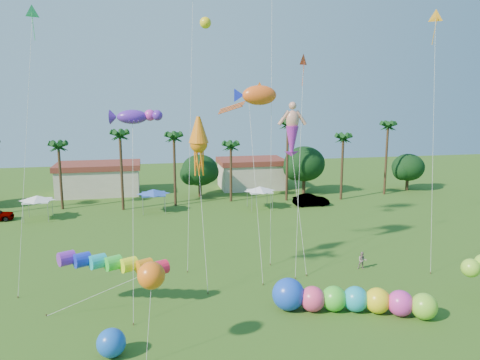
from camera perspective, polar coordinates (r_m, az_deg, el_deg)
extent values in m
cylinder|color=#3A2819|center=(66.39, -21.03, 0.23)|extent=(0.36, 0.36, 8.50)
cylinder|color=#3A2819|center=(63.42, -14.23, 0.85)|extent=(0.36, 0.36, 10.00)
cylinder|color=#3A2819|center=(64.49, -7.96, 1.01)|extent=(0.36, 0.36, 9.50)
cylinder|color=#3A2819|center=(66.54, -1.11, 0.75)|extent=(0.36, 0.36, 8.00)
cylinder|color=#3A2819|center=(67.24, 5.76, 2.10)|extent=(0.36, 0.36, 11.00)
cylinder|color=#3A2819|center=(69.26, 12.33, 1.32)|extent=(0.36, 0.36, 9.00)
cylinder|color=#3A2819|center=(74.46, 17.38, 2.30)|extent=(0.36, 0.36, 10.50)
sphere|color=#113814|center=(69.86, -4.93, 1.21)|extent=(5.46, 5.46, 5.46)
sphere|color=#113814|center=(72.37, 7.84, 1.97)|extent=(6.30, 6.30, 6.30)
sphere|color=#113814|center=(78.89, 19.81, 1.47)|extent=(5.04, 5.04, 5.04)
cube|color=beige|center=(75.04, -16.81, -0.13)|extent=(12.00, 7.00, 4.00)
cube|color=beige|center=(76.57, 1.36, 0.54)|extent=(10.00, 7.00, 4.00)
pyramid|color=white|center=(62.23, -23.49, -2.01)|extent=(3.00, 3.00, 0.60)
pyramid|color=blue|center=(61.80, -10.51, -1.38)|extent=(3.00, 3.00, 0.60)
pyramid|color=white|center=(62.60, 2.42, -1.05)|extent=(3.00, 3.00, 0.60)
imported|color=#4C4C54|center=(65.24, 8.65, -2.43)|extent=(4.91, 1.78, 1.61)
imported|color=gray|center=(43.33, 14.68, -9.47)|extent=(0.90, 0.79, 1.56)
sphere|color=#F54076|center=(34.80, 8.83, -14.13)|extent=(1.83, 1.83, 1.83)
sphere|color=#44CF30|center=(35.11, 11.38, -13.99)|extent=(1.83, 1.83, 1.83)
sphere|color=#1BA0C0|center=(35.37, 13.90, -13.90)|extent=(1.83, 1.83, 1.83)
sphere|color=yellow|center=(35.53, 16.42, -13.92)|extent=(1.83, 1.83, 1.83)
sphere|color=#D732A3|center=(35.60, 18.97, -14.02)|extent=(1.83, 1.83, 1.83)
sphere|color=#81D42F|center=(35.68, 21.52, -14.13)|extent=(1.83, 1.83, 1.83)
sphere|color=blue|center=(34.69, 5.91, -13.68)|extent=(2.97, 2.97, 2.33)
sphere|color=blue|center=(30.20, -15.43, -18.59)|extent=(1.72, 1.72, 1.72)
cylinder|color=#F41B3F|center=(34.63, -12.97, -10.61)|extent=(7.60, 3.28, 1.03)
cylinder|color=silver|center=(35.41, -16.27, -12.93)|extent=(7.94, 0.20, 3.05)
cylinder|color=brown|center=(36.65, -22.54, -14.96)|extent=(0.08, 0.08, 0.16)
ellipsoid|color=#92DE31|center=(38.55, 26.30, -9.60)|extent=(7.33, 3.88, 1.60)
sphere|color=orange|center=(27.61, -10.77, -11.37)|extent=(2.08, 2.08, 1.59)
cylinder|color=silver|center=(28.49, -11.07, -16.36)|extent=(0.51, 0.44, 5.16)
cylinder|color=silver|center=(41.54, 7.22, -2.71)|extent=(0.07, 4.98, 11.79)
cylinder|color=brown|center=(41.06, 8.12, -11.41)|extent=(0.08, 0.08, 0.16)
ellipsoid|color=#F95D1B|center=(41.81, 2.38, 10.29)|extent=(4.82, 2.35, 1.92)
cylinder|color=silver|center=(39.58, 2.60, -0.79)|extent=(1.07, 5.96, 15.18)
cylinder|color=brown|center=(38.94, 2.83, -12.57)|extent=(0.08, 0.08, 0.16)
cylinder|color=silver|center=(42.30, -6.10, 6.58)|extent=(1.63, 6.74, 24.94)
cylinder|color=brown|center=(41.70, -6.42, -11.01)|extent=(0.08, 0.08, 0.16)
cone|color=orange|center=(37.78, -5.06, 4.41)|extent=(1.68, 1.68, 4.57)
cylinder|color=silver|center=(37.15, -4.50, -4.60)|extent=(0.17, 3.49, 11.36)
cylinder|color=brown|center=(37.42, -3.92, -13.58)|extent=(0.08, 0.08, 0.16)
ellipsoid|color=#5722AE|center=(34.02, -12.99, 7.51)|extent=(4.09, 2.95, 1.43)
cylinder|color=silver|center=(33.10, -12.93, -4.62)|extent=(0.44, 4.04, 13.73)
cylinder|color=brown|center=(33.67, -12.87, -16.74)|extent=(0.08, 0.08, 0.16)
cone|color=#EC411A|center=(42.66, 7.75, 14.18)|extent=(1.21, 0.99, 1.30)
cylinder|color=silver|center=(40.42, 7.26, 1.50)|extent=(2.00, 4.97, 18.13)
cylinder|color=brown|center=(40.30, 6.74, -11.81)|extent=(0.08, 0.08, 0.16)
cone|color=orange|center=(45.69, 22.75, 17.84)|extent=(1.23, 1.11, 1.38)
cylinder|color=silver|center=(43.64, 22.48, 3.87)|extent=(1.13, 3.72, 21.77)
cylinder|color=brown|center=(44.31, 22.21, -10.44)|extent=(0.08, 0.08, 0.16)
cone|color=#2EC764|center=(40.69, -24.00, 18.13)|extent=(1.18, 0.83, 1.22)
cylinder|color=silver|center=(39.08, -24.73, 2.68)|extent=(1.96, 3.44, 21.35)
cylinder|color=brown|center=(40.41, -25.45, -12.76)|extent=(0.08, 0.08, 0.16)
cylinder|color=silver|center=(42.31, 3.84, 9.62)|extent=(0.90, 3.90, 29.38)
cylinder|color=brown|center=(43.14, 3.72, -10.22)|extent=(0.08, 0.08, 0.16)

